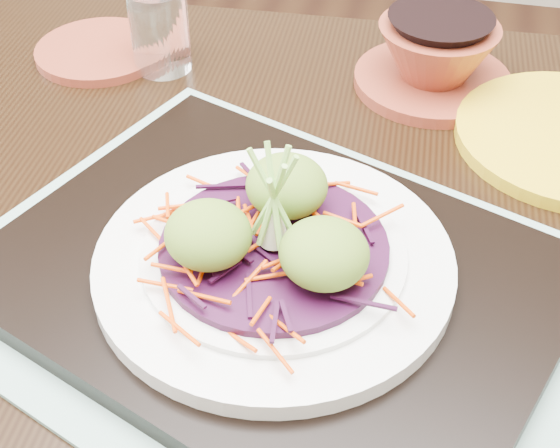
% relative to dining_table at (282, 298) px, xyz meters
% --- Properties ---
extents(dining_table, '(1.23, 0.85, 0.74)m').
position_rel_dining_table_xyz_m(dining_table, '(0.00, 0.00, 0.00)').
color(dining_table, black).
rests_on(dining_table, ground).
extents(placemat, '(0.60, 0.54, 0.00)m').
position_rel_dining_table_xyz_m(placemat, '(0.01, -0.08, 0.10)').
color(placemat, '#81A699').
rests_on(placemat, dining_table).
extents(serving_tray, '(0.51, 0.45, 0.02)m').
position_rel_dining_table_xyz_m(serving_tray, '(0.01, -0.08, 0.11)').
color(serving_tray, black).
rests_on(serving_tray, placemat).
extents(white_plate, '(0.28, 0.28, 0.02)m').
position_rel_dining_table_xyz_m(white_plate, '(0.01, -0.08, 0.13)').
color(white_plate, silver).
rests_on(white_plate, serving_tray).
extents(cabbage_bed, '(0.18, 0.18, 0.01)m').
position_rel_dining_table_xyz_m(cabbage_bed, '(0.01, -0.08, 0.14)').
color(cabbage_bed, '#330A2B').
rests_on(cabbage_bed, white_plate).
extents(carrot_julienne, '(0.21, 0.21, 0.01)m').
position_rel_dining_table_xyz_m(carrot_julienne, '(0.01, -0.08, 0.15)').
color(carrot_julienne, '#E54304').
rests_on(carrot_julienne, cabbage_bed).
extents(guacamole_scoops, '(0.15, 0.13, 0.05)m').
position_rel_dining_table_xyz_m(guacamole_scoops, '(0.01, -0.08, 0.17)').
color(guacamole_scoops, olive).
rests_on(guacamole_scoops, cabbage_bed).
extents(scallion_garnish, '(0.06, 0.06, 0.10)m').
position_rel_dining_table_xyz_m(scallion_garnish, '(0.01, -0.08, 0.19)').
color(scallion_garnish, '#86C44E').
rests_on(scallion_garnish, cabbage_bed).
extents(terracotta_side_plate, '(0.15, 0.15, 0.01)m').
position_rel_dining_table_xyz_m(terracotta_side_plate, '(-0.27, 0.24, 0.10)').
color(terracotta_side_plate, maroon).
rests_on(terracotta_side_plate, dining_table).
extents(water_glass, '(0.08, 0.08, 0.09)m').
position_rel_dining_table_xyz_m(water_glass, '(-0.19, 0.23, 0.14)').
color(water_glass, white).
rests_on(water_glass, dining_table).
extents(terracotta_bowl_set, '(0.22, 0.22, 0.07)m').
position_rel_dining_table_xyz_m(terracotta_bowl_set, '(0.11, 0.26, 0.13)').
color(terracotta_bowl_set, maroon).
rests_on(terracotta_bowl_set, dining_table).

